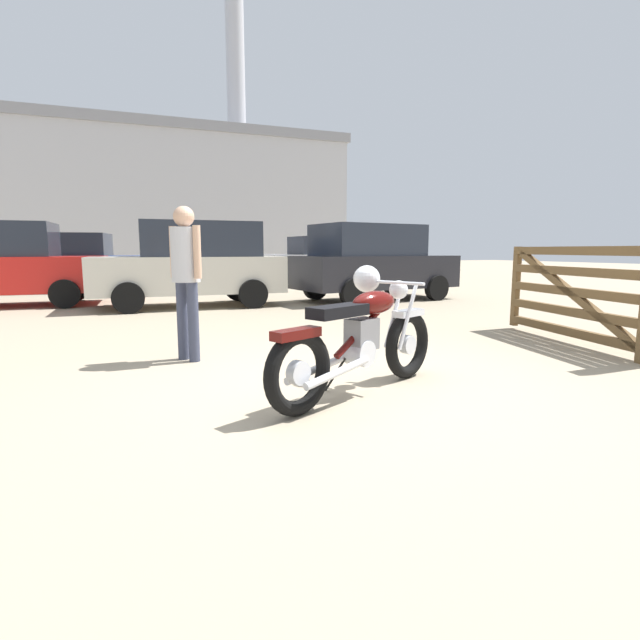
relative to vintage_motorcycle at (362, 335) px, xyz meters
The scene contains 10 objects.
ground_plane 0.61m from the vintage_motorcycle, 96.28° to the left, with size 80.00×80.00×0.00m, color gray.
vintage_motorcycle is the anchor object (origin of this frame).
timber_gate 3.52m from the vintage_motorcycle, ahead, with size 0.66×2.51×1.60m.
bystander 2.22m from the vintage_motorcycle, 121.92° to the left, with size 0.30×0.41×1.66m.
silver_sedan_mid 9.53m from the vintage_motorcycle, 114.17° to the left, with size 4.03×2.09×1.78m.
dark_sedan_left 12.58m from the vintage_motorcycle, 102.55° to the left, with size 4.44×2.49×1.67m.
pale_sedan_back 7.06m from the vintage_motorcycle, 91.69° to the left, with size 3.99×2.01×1.78m.
red_hatchback_near 7.66m from the vintage_motorcycle, 59.04° to the left, with size 4.05×2.13×1.78m.
white_estate_far 14.00m from the vintage_motorcycle, 67.25° to the left, with size 4.25×2.02×1.67m.
industrial_building 27.47m from the vintage_motorcycle, 88.12° to the left, with size 21.85×10.96×17.47m.
Camera 1 is at (-1.92, -3.87, 1.21)m, focal length 27.24 mm.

